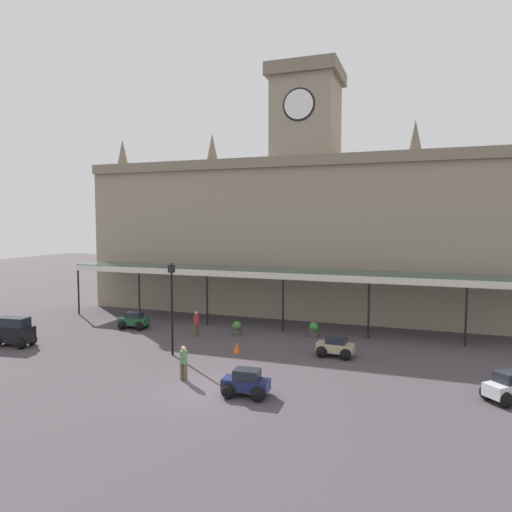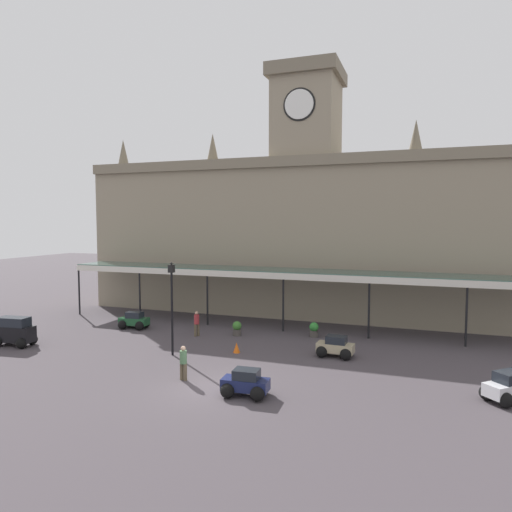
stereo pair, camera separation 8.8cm
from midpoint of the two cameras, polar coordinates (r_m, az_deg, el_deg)
ground_plane at (r=22.24m, az=-5.40°, el=-15.75°), size 140.00×140.00×0.00m
station_building at (r=37.99m, az=6.20°, el=3.25°), size 36.75×5.83×19.64m
entrance_canopy at (r=33.21m, az=4.06°, el=-2.00°), size 34.82×3.26×4.13m
car_navy_sedan at (r=21.05m, az=-1.16°, el=-15.47°), size 2.10×1.61×1.19m
car_white_estate at (r=23.18m, az=28.75°, el=-13.97°), size 2.39×2.36×1.27m
car_beige_sedan at (r=27.02m, az=9.81°, el=-11.03°), size 2.10×1.59×1.19m
car_black_van at (r=32.36m, az=-27.40°, el=-8.34°), size 2.50×1.78×1.77m
car_green_sedan at (r=34.46m, az=-14.62°, el=-7.75°), size 2.12×1.64×1.19m
pedestrian_crossing_forecourt at (r=31.32m, az=-7.19°, el=-8.09°), size 0.34×0.35×1.67m
pedestrian_beside_cars at (r=23.08m, az=-8.77°, el=-12.65°), size 0.39×0.34×1.67m
victorian_lamppost at (r=26.79m, az=-10.17°, el=-5.11°), size 0.30×0.30×5.30m
traffic_cone at (r=27.49m, az=-2.30°, el=-11.14°), size 0.40×0.40×0.60m
planter_forecourt_centre at (r=31.36m, az=-2.26°, el=-8.83°), size 0.60×0.60×0.96m
planter_near_kerb at (r=31.25m, az=7.18°, el=-8.91°), size 0.60×0.60×0.96m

